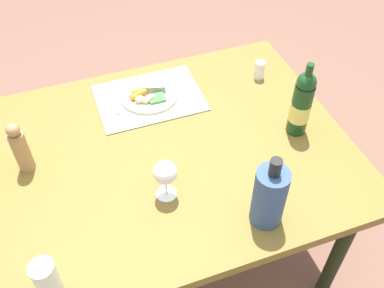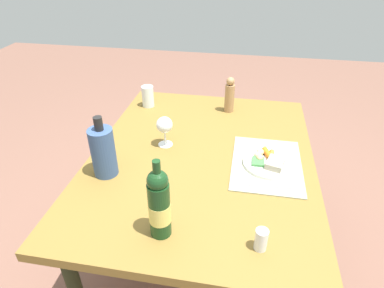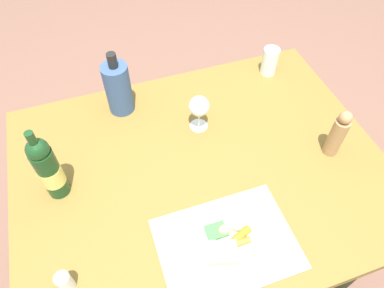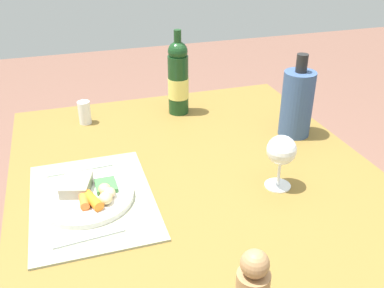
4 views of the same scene
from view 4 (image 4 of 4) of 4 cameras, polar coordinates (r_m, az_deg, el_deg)
dining_table at (r=1.28m, az=1.63°, el=-8.20°), size 1.40×1.08×0.73m
placemat at (r=1.21m, az=-13.03°, el=-7.21°), size 0.44×0.32×0.01m
dinner_plate at (r=1.20m, az=-13.71°, el=-6.55°), size 0.26×0.26×0.05m
fork at (r=1.34m, az=-14.64°, el=-3.26°), size 0.03×0.20×0.00m
knife at (r=1.08m, az=-13.41°, el=-11.88°), size 0.03×0.17×0.00m
wine_bottle at (r=1.64m, az=-1.83°, el=8.58°), size 0.08×0.08×0.32m
wine_glass at (r=1.20m, az=11.71°, el=-0.98°), size 0.08×0.08×0.16m
cooler_bottle at (r=1.51m, az=13.68°, el=5.30°), size 0.11×0.11×0.29m
salt_shaker at (r=1.63m, az=-14.00°, el=4.06°), size 0.04×0.04×0.08m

